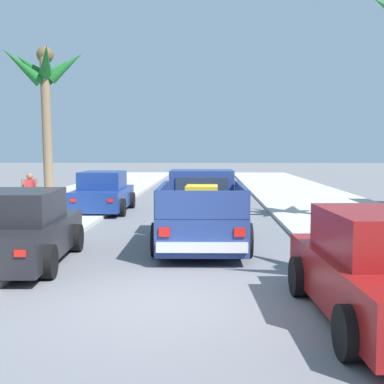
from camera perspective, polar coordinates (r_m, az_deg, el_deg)
name	(u,v)px	position (r m, az deg, el deg)	size (l,w,h in m)	color
ground_plane	(167,303)	(8.34, -2.75, -11.94)	(160.00, 160.00, 0.00)	slate
sidewalk_left	(52,209)	(20.99, -14.99, -1.80)	(4.98, 60.00, 0.12)	beige
sidewalk_right	(333,210)	(20.66, 15.13, -1.90)	(4.98, 60.00, 0.12)	beige
curb_left	(80,209)	(20.70, -12.10, -1.86)	(0.16, 60.00, 0.10)	silver
curb_right	(305,210)	(20.43, 12.16, -1.94)	(0.16, 60.00, 0.10)	silver
pickup_truck	(202,213)	(13.15, 1.06, -2.27)	(2.27, 5.24, 1.80)	navy
car_left_near	(20,230)	(11.42, -18.22, -3.96)	(2.19, 4.33, 1.54)	black
car_right_near	(103,193)	(20.03, -9.64, -0.13)	(2.07, 4.28, 1.54)	navy
car_left_mid	(384,271)	(7.77, 20.17, -8.04)	(2.17, 4.32, 1.54)	maroon
palm_tree_right_mid	(45,80)	(25.07, -15.71, 11.61)	(3.69, 4.05, 6.98)	#846B4C
pedestrian	(30,193)	(18.28, -17.22, -0.11)	(0.57, 0.38, 1.59)	gray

